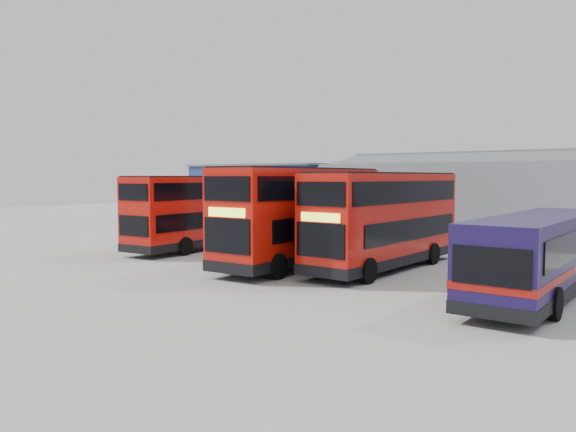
{
  "coord_description": "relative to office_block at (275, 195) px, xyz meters",
  "views": [
    {
      "loc": [
        14.62,
        -18.82,
        4.12
      ],
      "look_at": [
        -2.55,
        4.38,
        2.1
      ],
      "focal_mm": 35.0,
      "sensor_mm": 36.0,
      "label": 1
    }
  ],
  "objects": [
    {
      "name": "ground_plane",
      "position": [
        14.0,
        -17.99,
        -2.58
      ],
      "size": [
        120.0,
        120.0,
        0.0
      ],
      "primitive_type": "plane",
      "color": "#A4A39E",
      "rests_on": "ground"
    },
    {
      "name": "office_block",
      "position": [
        0.0,
        0.0,
        0.0
      ],
      "size": [
        12.3,
        8.32,
        5.12
      ],
      "color": "navy",
      "rests_on": "ground"
    },
    {
      "name": "maintenance_shed",
      "position": [
        22.0,
        2.01,
        0.02
      ],
      "size": [
        30.5,
        12.0,
        5.89
      ],
      "color": "gray",
      "rests_on": "ground"
    },
    {
      "name": "double_decker_left",
      "position": [
        5.61,
        -14.15,
        -0.5
      ],
      "size": [
        3.02,
        10.01,
        4.18
      ],
      "rotation": [
        0.0,
        0.0,
        3.21
      ],
      "color": "red",
      "rests_on": "ground"
    },
    {
      "name": "double_decker_centre",
      "position": [
        13.65,
        -15.46,
        -0.32
      ],
      "size": [
        3.0,
        10.83,
        4.55
      ],
      "rotation": [
        0.0,
        0.0,
        0.03
      ],
      "color": "red",
      "rests_on": "ground"
    },
    {
      "name": "double_decker_right",
      "position": [
        17.28,
        -14.21,
        -0.43
      ],
      "size": [
        2.8,
        10.28,
        4.32
      ],
      "rotation": [
        0.0,
        0.0,
        -0.02
      ],
      "color": "red",
      "rests_on": "ground"
    },
    {
      "name": "single_decker_blue",
      "position": [
        24.24,
        -16.59,
        -1.18
      ],
      "size": [
        2.66,
        10.46,
        2.82
      ],
      "rotation": [
        0.0,
        0.0,
        3.13
      ],
      "color": "#140E3F",
      "rests_on": "ground"
    },
    {
      "name": "panel_van",
      "position": [
        0.4,
        -4.01,
        -1.41
      ],
      "size": [
        3.31,
        5.13,
        2.1
      ],
      "rotation": [
        0.0,
        0.0,
        0.32
      ],
      "color": "white",
      "rests_on": "ground"
    }
  ]
}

